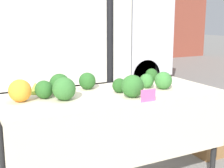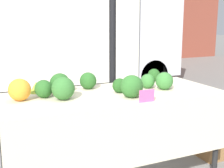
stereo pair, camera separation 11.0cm
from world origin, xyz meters
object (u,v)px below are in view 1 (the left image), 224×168
at_px(price_sign, 148,96).
at_px(orange_cauliflower, 20,91).
at_px(parked_truck, 48,26).
at_px(produce_crate, 209,139).

bearing_deg(price_sign, orange_cauliflower, 153.24).
relative_size(orange_cauliflower, price_sign, 1.33).
distance_m(parked_truck, orange_cauliflower, 4.30).
xyz_separation_m(price_sign, produce_crate, (1.20, 0.53, -0.76)).
height_order(price_sign, produce_crate, price_sign).
distance_m(orange_cauliflower, price_sign, 0.99).
height_order(parked_truck, produce_crate, parked_truck).
xyz_separation_m(orange_cauliflower, price_sign, (0.88, -0.45, -0.04)).
xyz_separation_m(parked_truck, price_sign, (-0.48, -4.51, -0.43)).
bearing_deg(parked_truck, price_sign, -96.09).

